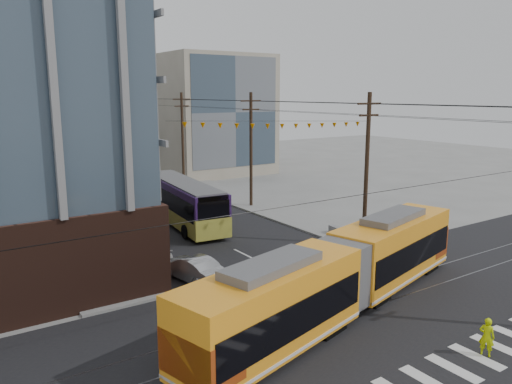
% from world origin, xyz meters
% --- Properties ---
extents(ground, '(160.00, 160.00, 0.00)m').
position_xyz_m(ground, '(0.00, 0.00, 0.00)').
color(ground, slate).
extents(bg_bldg_ne_near, '(14.00, 14.00, 16.00)m').
position_xyz_m(bg_bldg_ne_near, '(16.00, 48.00, 8.00)').
color(bg_bldg_ne_near, gray).
rests_on(bg_bldg_ne_near, ground).
extents(bg_bldg_ne_far, '(16.00, 16.00, 14.00)m').
position_xyz_m(bg_bldg_ne_far, '(18.00, 68.00, 7.00)').
color(bg_bldg_ne_far, '#8C99A5').
rests_on(bg_bldg_ne_far, ground).
extents(utility_pole_far, '(0.30, 0.30, 11.00)m').
position_xyz_m(utility_pole_far, '(8.50, 56.00, 5.50)').
color(utility_pole_far, black).
rests_on(utility_pole_far, ground).
extents(streetcar, '(20.74, 8.05, 3.99)m').
position_xyz_m(streetcar, '(-0.87, 3.49, 1.99)').
color(streetcar, orange).
rests_on(streetcar, ground).
extents(city_bus, '(4.26, 13.59, 3.79)m').
position_xyz_m(city_bus, '(0.16, 23.85, 1.89)').
color(city_bus, '#30174F').
rests_on(city_bus, ground).
extents(parked_car_silver, '(2.44, 4.75, 1.49)m').
position_xyz_m(parked_car_silver, '(-5.14, 11.64, 0.75)').
color(parked_car_silver, '#9A9C9E').
rests_on(parked_car_silver, ground).
extents(parked_car_white, '(2.52, 4.50, 1.23)m').
position_xyz_m(parked_car_white, '(-5.53, 16.32, 0.62)').
color(parked_car_white, silver).
rests_on(parked_car_white, ground).
extents(parked_car_grey, '(3.76, 5.45, 1.38)m').
position_xyz_m(parked_car_grey, '(-5.40, 26.17, 0.69)').
color(parked_car_grey, '#4E4E4E').
rests_on(parked_car_grey, ground).
extents(pedestrian, '(0.61, 0.73, 1.71)m').
position_xyz_m(pedestrian, '(1.22, -3.12, 0.85)').
color(pedestrian, '#C4DF06').
rests_on(pedestrian, ground).
extents(jersey_barrier, '(1.26, 3.74, 0.73)m').
position_xyz_m(jersey_barrier, '(8.30, 12.67, 0.37)').
color(jersey_barrier, gray).
rests_on(jersey_barrier, ground).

